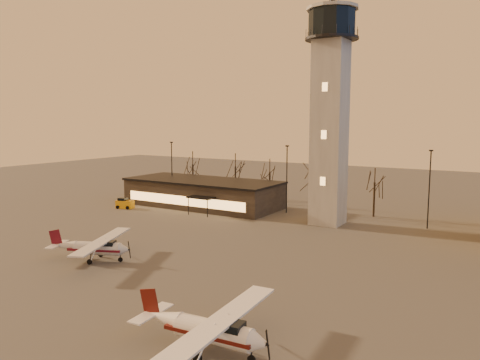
% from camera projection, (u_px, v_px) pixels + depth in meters
% --- Properties ---
extents(ground, '(220.00, 220.00, 0.00)m').
position_uv_depth(ground, '(192.00, 294.00, 37.40)').
color(ground, '#494643').
rests_on(ground, ground).
extents(control_tower, '(6.80, 6.80, 32.60)m').
position_uv_depth(control_tower, '(330.00, 101.00, 60.74)').
color(control_tower, gray).
rests_on(control_tower, ground).
extents(terminal, '(25.40, 12.20, 4.30)m').
position_uv_depth(terminal, '(203.00, 193.00, 75.56)').
color(terminal, black).
rests_on(terminal, ground).
extents(light_poles, '(58.50, 12.25, 10.14)m').
position_uv_depth(light_poles, '(334.00, 183.00, 62.73)').
color(light_poles, black).
rests_on(light_poles, ground).
extents(tree_row, '(37.20, 9.20, 8.80)m').
position_uv_depth(tree_row, '(269.00, 168.00, 76.89)').
color(tree_row, black).
rests_on(tree_row, ground).
extents(cessna_front, '(9.47, 11.95, 3.29)m').
position_uv_depth(cessna_front, '(216.00, 336.00, 27.74)').
color(cessna_front, white).
rests_on(cessna_front, ground).
extents(cessna_rear, '(8.91, 10.74, 3.06)m').
position_uv_depth(cessna_rear, '(99.00, 251.00, 46.18)').
color(cessna_rear, silver).
rests_on(cessna_rear, ground).
extents(service_cart, '(2.91, 2.20, 1.68)m').
position_uv_depth(service_cart, '(125.00, 204.00, 73.86)').
color(service_cart, '#EFA50E').
rests_on(service_cart, ground).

